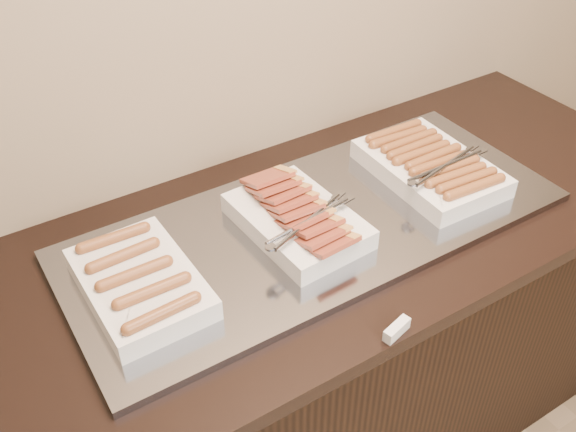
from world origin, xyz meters
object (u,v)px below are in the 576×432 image
object	(u,v)px
counter	(304,354)
warming_tray	(317,224)
dish_left	(140,282)
dish_right	(431,166)
dish_center	(298,219)

from	to	relation	value
counter	warming_tray	size ratio (longest dim) A/B	1.72
dish_left	dish_right	size ratio (longest dim) A/B	0.87
warming_tray	dish_left	size ratio (longest dim) A/B	3.71
warming_tray	counter	bearing A→B (deg)	180.00
counter	dish_right	world-z (taller)	dish_right
dish_center	dish_right	distance (m)	0.41
dish_left	dish_right	xyz separation A→B (m)	(0.79, -0.00, 0.01)
warming_tray	dish_center	xyz separation A→B (m)	(-0.06, -0.00, 0.05)
counter	dish_left	size ratio (longest dim) A/B	6.36
counter	dish_right	xyz separation A→B (m)	(0.38, -0.00, 0.50)
counter	dish_right	bearing A→B (deg)	-0.55
dish_center	dish_right	size ratio (longest dim) A/B	0.93
warming_tray	dish_left	xyz separation A→B (m)	(-0.44, 0.00, 0.04)
warming_tray	dish_right	world-z (taller)	dish_right
warming_tray	dish_right	size ratio (longest dim) A/B	3.23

